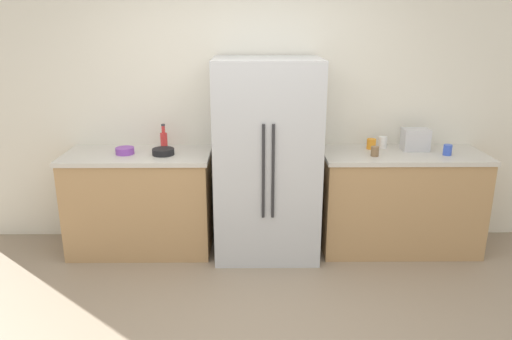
{
  "coord_description": "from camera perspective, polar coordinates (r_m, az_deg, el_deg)",
  "views": [
    {
      "loc": [
        0.04,
        -2.78,
        2.09
      ],
      "look_at": [
        0.07,
        0.44,
        1.09
      ],
      "focal_mm": 34.13,
      "sensor_mm": 36.0,
      "label": 1
    }
  ],
  "objects": [
    {
      "name": "cup_d",
      "position": [
        4.64,
        21.53,
        2.21
      ],
      "size": [
        0.08,
        0.08,
        0.09
      ],
      "primitive_type": "cylinder",
      "color": "blue",
      "rests_on": "counter_right"
    },
    {
      "name": "bottle_a",
      "position": [
        4.61,
        -10.75,
        3.56
      ],
      "size": [
        0.06,
        0.06,
        0.23
      ],
      "color": "red",
      "rests_on": "counter_left"
    },
    {
      "name": "cup_b",
      "position": [
        4.65,
        13.36,
        3.0
      ],
      "size": [
        0.08,
        0.08,
        0.09
      ],
      "primitive_type": "cylinder",
      "color": "orange",
      "rests_on": "counter_right"
    },
    {
      "name": "cup_c",
      "position": [
        4.41,
        13.76,
        2.14
      ],
      "size": [
        0.07,
        0.07,
        0.09
      ],
      "primitive_type": "cylinder",
      "color": "brown",
      "rests_on": "counter_right"
    },
    {
      "name": "bowl_a",
      "position": [
        4.41,
        -10.82,
        2.12
      ],
      "size": [
        0.19,
        0.19,
        0.06
      ],
      "primitive_type": "cylinder",
      "color": "black",
      "rests_on": "counter_left"
    },
    {
      "name": "bowl_b",
      "position": [
        4.51,
        -15.11,
        2.19
      ],
      "size": [
        0.17,
        0.17,
        0.06
      ],
      "primitive_type": "cylinder",
      "color": "purple",
      "rests_on": "counter_left"
    },
    {
      "name": "kitchen_back_panel",
      "position": [
        4.65,
        -1.03,
        8.65
      ],
      "size": [
        5.57,
        0.1,
        2.79
      ],
      "primitive_type": "cube",
      "color": "silver",
      "rests_on": "ground_plane"
    },
    {
      "name": "counter_left",
      "position": [
        4.65,
        -13.37,
        -3.64
      ],
      "size": [
        1.31,
        0.64,
        0.94
      ],
      "color": "tan",
      "rests_on": "ground_plane"
    },
    {
      "name": "cup_a",
      "position": [
        4.71,
        14.62,
        3.16
      ],
      "size": [
        0.08,
        0.08,
        0.11
      ],
      "primitive_type": "cylinder",
      "color": "white",
      "rests_on": "counter_right"
    },
    {
      "name": "counter_right",
      "position": [
        4.74,
        16.45,
        -3.49
      ],
      "size": [
        1.46,
        0.64,
        0.94
      ],
      "color": "tan",
      "rests_on": "ground_plane"
    },
    {
      "name": "refrigerator",
      "position": [
        4.35,
        1.28,
        1.22
      ],
      "size": [
        0.92,
        0.74,
        1.78
      ],
      "color": "#B7BABF",
      "rests_on": "ground_plane"
    },
    {
      "name": "toaster",
      "position": [
        4.7,
        18.17,
        3.42
      ],
      "size": [
        0.23,
        0.17,
        0.2
      ],
      "primitive_type": "cube",
      "color": "silver",
      "rests_on": "counter_right"
    }
  ]
}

